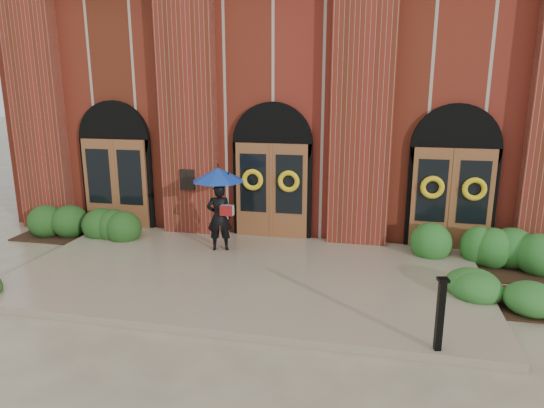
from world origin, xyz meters
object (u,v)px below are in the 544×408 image
(man_with_umbrella, at_px, (219,193))
(metal_post, at_px, (440,313))
(hedge_wall_right, at_px, (486,251))
(hedge_wall_left, at_px, (82,222))

(man_with_umbrella, height_order, metal_post, man_with_umbrella)
(man_with_umbrella, relative_size, metal_post, 1.74)
(man_with_umbrella, bearing_deg, metal_post, 126.76)
(man_with_umbrella, xyz_separation_m, hedge_wall_right, (6.21, 0.36, -1.14))
(metal_post, xyz_separation_m, hedge_wall_right, (1.48, 4.11, -0.33))
(hedge_wall_left, distance_m, hedge_wall_right, 10.40)
(metal_post, xyz_separation_m, hedge_wall_left, (-8.92, 4.35, -0.35))
(man_with_umbrella, bearing_deg, hedge_wall_right, 168.46)
(man_with_umbrella, relative_size, hedge_wall_left, 0.63)
(man_with_umbrella, height_order, hedge_wall_right, man_with_umbrella)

